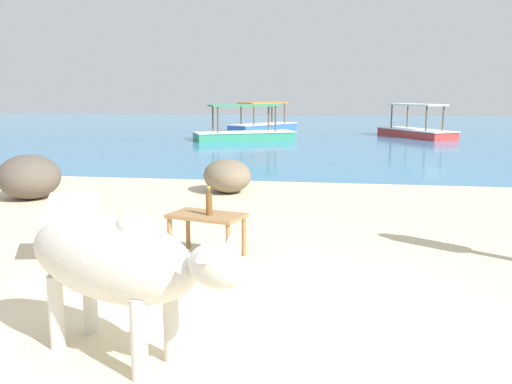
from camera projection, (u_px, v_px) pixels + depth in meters
sand_beach at (213, 344)px, 3.82m from camera, size 18.00×14.00×0.04m
water_surface at (326, 131)px, 25.20m from camera, size 60.00×36.00×0.03m
cow at (115, 260)px, 3.49m from camera, size 1.73×1.04×0.98m
low_bench_table at (207, 221)px, 5.73m from camera, size 0.85×0.63×0.45m
bottle at (209, 204)px, 5.65m from camera, size 0.07×0.07×0.30m
deck_chair_far at (76, 222)px, 5.65m from camera, size 0.68×0.86×0.68m
shore_rock_medium at (29, 177)px, 8.89m from camera, size 1.42×1.42×0.72m
shore_rock_small at (227, 176)px, 9.48m from camera, size 1.18×1.25×0.57m
boat_blue at (263, 125)px, 25.46m from camera, size 2.94×3.72×1.29m
boat_green at (244, 133)px, 20.30m from camera, size 3.80×2.69×1.29m
boat_red at (416, 130)px, 21.58m from camera, size 2.86×3.75×1.29m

